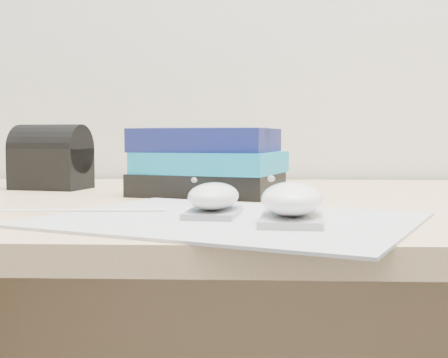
{
  "coord_description": "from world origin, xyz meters",
  "views": [
    {
      "loc": [
        -0.08,
        0.65,
        0.82
      ],
      "look_at": [
        -0.11,
        1.42,
        0.77
      ],
      "focal_mm": 50.0,
      "sensor_mm": 36.0,
      "label": 1
    }
  ],
  "objects_px": {
    "desk": "(296,339)",
    "mouse_rear": "(214,199)",
    "mouse_front": "(292,202)",
    "book_stack": "(209,162)",
    "pouch": "(51,158)"
  },
  "relations": [
    {
      "from": "desk",
      "to": "mouse_rear",
      "type": "distance_m",
      "value": 0.4
    },
    {
      "from": "mouse_front",
      "to": "book_stack",
      "type": "bearing_deg",
      "value": 108.04
    },
    {
      "from": "mouse_rear",
      "to": "desk",
      "type": "bearing_deg",
      "value": 67.84
    },
    {
      "from": "mouse_rear",
      "to": "book_stack",
      "type": "xyz_separation_m",
      "value": [
        -0.02,
        0.28,
        0.03
      ]
    },
    {
      "from": "mouse_rear",
      "to": "mouse_front",
      "type": "bearing_deg",
      "value": -32.77
    },
    {
      "from": "mouse_rear",
      "to": "pouch",
      "type": "height_order",
      "value": "pouch"
    },
    {
      "from": "mouse_front",
      "to": "pouch",
      "type": "bearing_deg",
      "value": 132.45
    },
    {
      "from": "mouse_front",
      "to": "desk",
      "type": "bearing_deg",
      "value": 84.72
    },
    {
      "from": "desk",
      "to": "book_stack",
      "type": "height_order",
      "value": "book_stack"
    },
    {
      "from": "mouse_front",
      "to": "pouch",
      "type": "height_order",
      "value": "pouch"
    },
    {
      "from": "desk",
      "to": "book_stack",
      "type": "distance_m",
      "value": 0.32
    },
    {
      "from": "desk",
      "to": "pouch",
      "type": "distance_m",
      "value": 0.52
    },
    {
      "from": "mouse_rear",
      "to": "mouse_front",
      "type": "height_order",
      "value": "mouse_front"
    },
    {
      "from": "pouch",
      "to": "desk",
      "type": "bearing_deg",
      "value": -11.62
    },
    {
      "from": "mouse_front",
      "to": "book_stack",
      "type": "xyz_separation_m",
      "value": [
        -0.11,
        0.34,
        0.03
      ]
    }
  ]
}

